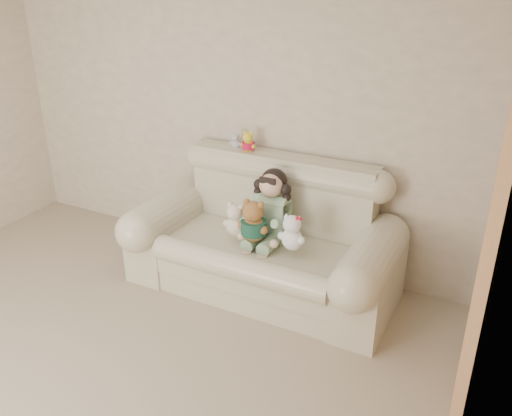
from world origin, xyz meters
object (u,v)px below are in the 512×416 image
at_px(white_cat, 292,229).
at_px(seated_child, 271,205).
at_px(brown_teddy, 254,217).
at_px(cream_teddy, 236,216).
at_px(sofa, 262,231).

bearing_deg(white_cat, seated_child, 154.52).
bearing_deg(brown_teddy, white_cat, -1.10).
height_order(seated_child, brown_teddy, seated_child).
distance_m(seated_child, white_cat, 0.35).
relative_size(white_cat, cream_teddy, 1.04).
relative_size(seated_child, white_cat, 1.77).
bearing_deg(white_cat, cream_teddy, -167.69).
xyz_separation_m(seated_child, brown_teddy, (-0.04, -0.22, -0.02)).
xyz_separation_m(brown_teddy, cream_teddy, (-0.16, 0.01, -0.03)).
height_order(sofa, seated_child, sofa).
height_order(brown_teddy, white_cat, brown_teddy).
height_order(sofa, cream_teddy, sofa).
bearing_deg(sofa, seated_child, 62.55).
bearing_deg(white_cat, sofa, 169.43).
bearing_deg(seated_child, cream_teddy, -130.66).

